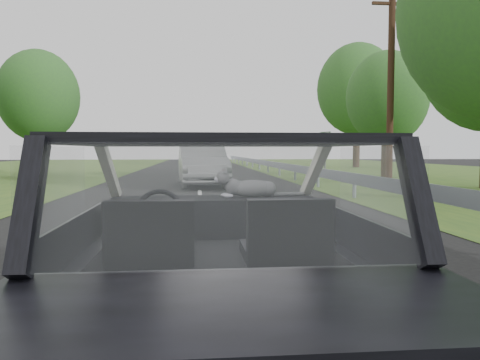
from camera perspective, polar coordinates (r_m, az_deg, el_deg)
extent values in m
plane|color=black|center=(3.32, -2.72, -20.70)|extent=(140.00, 140.00, 0.00)
cube|color=black|center=(3.10, -2.76, -8.38)|extent=(1.80, 4.00, 1.45)
cube|color=black|center=(3.69, -3.23, -4.47)|extent=(1.58, 0.45, 0.30)
cube|color=black|center=(2.79, -10.77, -6.52)|extent=(0.50, 0.72, 0.42)
cube|color=black|center=(2.83, 5.67, -6.33)|extent=(0.50, 0.72, 0.42)
torus|color=black|center=(3.40, -9.81, -4.03)|extent=(0.36, 0.36, 0.04)
ellipsoid|color=gray|center=(3.71, 1.44, -0.90)|extent=(0.55, 0.27, 0.24)
cube|color=#9097A5|center=(13.79, 13.32, 0.23)|extent=(0.05, 90.00, 0.32)
imported|color=#AAACAE|center=(18.33, -4.64, 1.84)|extent=(2.26, 5.03, 1.62)
cube|color=#184B20|center=(24.79, 10.33, 3.09)|extent=(0.35, 0.93, 2.35)
cylinder|color=#351E12|center=(17.06, 17.89, 10.66)|extent=(0.28, 0.28, 7.03)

